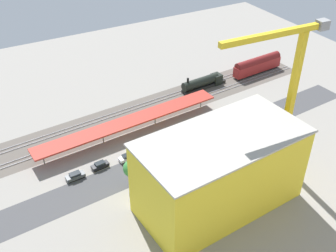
{
  "coord_description": "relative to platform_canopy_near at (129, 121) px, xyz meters",
  "views": [
    {
      "loc": [
        47.0,
        73.06,
        64.58
      ],
      "look_at": [
        6.38,
        0.01,
        6.9
      ],
      "focal_mm": 43.43,
      "sensor_mm": 36.0,
      "label": 1
    }
  ],
  "objects": [
    {
      "name": "ground_plane",
      "position": [
        -12.13,
        10.95,
        -3.76
      ],
      "size": [
        172.19,
        172.19,
        0.0
      ],
      "primitive_type": "plane",
      "color": "gray",
      "rests_on": "ground"
    },
    {
      "name": "rail_bed",
      "position": [
        -12.13,
        -8.34,
        -3.76
      ],
      "size": [
        108.35,
        21.76,
        0.01
      ],
      "primitive_type": "cube",
      "rotation": [
        0.0,
        0.0,
        0.07
      ],
      "color": "#5B544C",
      "rests_on": "ground"
    },
    {
      "name": "street_asphalt",
      "position": [
        -12.13,
        13.68,
        -3.76
      ],
      "size": [
        107.98,
        16.69,
        0.01
      ],
      "primitive_type": "cube",
      "rotation": [
        0.0,
        0.0,
        0.07
      ],
      "color": "#424244",
      "rests_on": "ground"
    },
    {
      "name": "track_rails",
      "position": [
        -12.13,
        -8.34,
        -3.58
      ],
      "size": [
        107.35,
        15.36,
        0.12
      ],
      "color": "#9E9EA8",
      "rests_on": "ground"
    },
    {
      "name": "platform_canopy_near",
      "position": [
        0.0,
        0.0,
        0.0
      ],
      "size": [
        53.77,
        9.26,
        4.0
      ],
      "color": "#A82D23",
      "rests_on": "ground"
    },
    {
      "name": "locomotive",
      "position": [
        -31.44,
        -11.38,
        -1.88
      ],
      "size": [
        16.21,
        4.02,
        5.29
      ],
      "color": "black",
      "rests_on": "ground"
    },
    {
      "name": "passenger_coach",
      "position": [
        -53.19,
        -11.38,
        -0.71
      ],
      "size": [
        19.37,
        4.33,
        5.81
      ],
      "color": "black",
      "rests_on": "ground"
    },
    {
      "name": "parked_car_0",
      "position": [
        -22.87,
        9.94,
        -2.97
      ],
      "size": [
        4.67,
        2.14,
        1.77
      ],
      "color": "black",
      "rests_on": "ground"
    },
    {
      "name": "parked_car_1",
      "position": [
        -15.96,
        10.06,
        -2.96
      ],
      "size": [
        4.42,
        2.15,
        1.8
      ],
      "color": "black",
      "rests_on": "ground"
    },
    {
      "name": "parked_car_2",
      "position": [
        -9.61,
        10.2,
        -3.03
      ],
      "size": [
        4.71,
        1.91,
        1.63
      ],
      "color": "black",
      "rests_on": "ground"
    },
    {
      "name": "parked_car_3",
      "position": [
        -2.44,
        10.08,
        -2.99
      ],
      "size": [
        4.07,
        1.92,
        1.73
      ],
      "color": "black",
      "rests_on": "ground"
    },
    {
      "name": "parked_car_4",
      "position": [
        5.41,
        10.31,
        -3.02
      ],
      "size": [
        4.63,
        2.01,
        1.66
      ],
      "color": "black",
      "rests_on": "ground"
    },
    {
      "name": "parked_car_5",
      "position": [
        12.53,
        9.86,
        -3.03
      ],
      "size": [
        4.42,
        2.11,
        1.62
      ],
      "color": "black",
      "rests_on": "ground"
    },
    {
      "name": "parked_car_6",
      "position": [
        19.05,
        10.71,
        -3.01
      ],
      "size": [
        4.6,
        2.07,
        1.67
      ],
      "color": "black",
      "rests_on": "ground"
    },
    {
      "name": "construction_building",
      "position": [
        -5.69,
        33.3,
        4.94
      ],
      "size": [
        35.21,
        19.28,
        17.39
      ],
      "primitive_type": "cube",
      "rotation": [
        0.0,
        0.0,
        0.07
      ],
      "color": "yellow",
      "rests_on": "ground"
    },
    {
      "name": "construction_roof_slab",
      "position": [
        -5.69,
        33.3,
        13.84
      ],
      "size": [
        35.85,
        19.92,
        0.4
      ],
      "primitive_type": "cube",
      "rotation": [
        0.0,
        0.0,
        0.07
      ],
      "color": "#ADA89E",
      "rests_on": "construction_building"
    },
    {
      "name": "tower_crane",
      "position": [
        -25.35,
        28.91,
        17.18
      ],
      "size": [
        25.86,
        3.6,
        35.5
      ],
      "color": "gray",
      "rests_on": "ground"
    },
    {
      "name": "box_truck_0",
      "position": [
        2.62,
        20.71,
        -1.99
      ],
      "size": [
        9.92,
        2.69,
        3.62
      ],
      "color": "black",
      "rests_on": "ground"
    },
    {
      "name": "box_truck_1",
      "position": [
        -20.41,
        19.78,
        -2.12
      ],
      "size": [
        9.25,
        3.47,
        3.37
      ],
      "color": "black",
      "rests_on": "ground"
    },
    {
      "name": "box_truck_2",
      "position": [
        3.49,
        20.4,
        -2.03
      ],
      "size": [
        9.43,
        4.05,
        3.54
      ],
      "color": "black",
      "rests_on": "ground"
    },
    {
      "name": "street_tree_0",
      "position": [
        8.12,
        19.13,
        1.07
      ],
      "size": [
        4.01,
        4.01,
        6.9
      ],
      "color": "brown",
      "rests_on": "ground"
    },
    {
      "name": "street_tree_1",
      "position": [
        -17.83,
        18.96,
        1.45
      ],
      "size": [
        4.25,
        4.25,
        7.39
      ],
      "color": "brown",
      "rests_on": "ground"
    },
    {
      "name": "street_tree_2",
      "position": [
        -21.16,
        19.23,
        1.78
      ],
      "size": [
        5.13,
        5.13,
        8.12
      ],
      "color": "brown",
      "rests_on": "ground"
    },
    {
      "name": "traffic_light",
      "position": [
        -4.38,
        18.29,
        0.71
      ],
      "size": [
        0.5,
        0.36,
        6.77
      ],
      "color": "#333333",
      "rests_on": "ground"
    }
  ]
}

